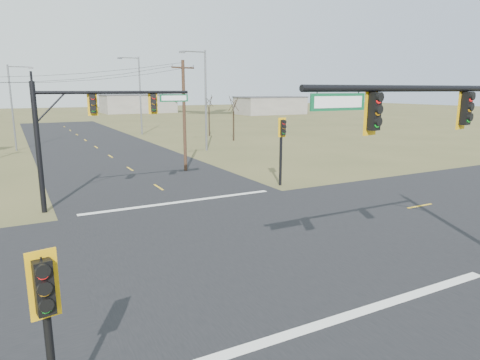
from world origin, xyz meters
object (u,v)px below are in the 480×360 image
object	(u,v)px
mast_arm_near	(470,132)
streetlight_c	(14,103)
mast_arm_far	(93,117)
bare_tree_c	(233,104)
utility_pole_near	(184,114)
pedestal_signal_ne	(282,137)
bare_tree_d	(209,100)
streetlight_b	(138,91)
pedestal_signal_sw	(45,301)
streetlight_a	(204,95)

from	to	relation	value
mast_arm_near	streetlight_c	size ratio (longest dim) A/B	1.14
mast_arm_far	bare_tree_c	world-z (taller)	mast_arm_far
utility_pole_near	mast_arm_near	bearing A→B (deg)	-88.55
pedestal_signal_ne	bare_tree_c	bearing A→B (deg)	83.38
pedestal_signal_ne	utility_pole_near	distance (m)	9.51
bare_tree_d	utility_pole_near	bearing A→B (deg)	-118.32
bare_tree_c	streetlight_b	bearing A→B (deg)	122.96
utility_pole_near	streetlight_c	size ratio (longest dim) A/B	0.97
pedestal_signal_sw	streetlight_b	xyz separation A→B (m)	(17.06, 56.21, 3.54)
streetlight_b	bare_tree_c	world-z (taller)	streetlight_b
streetlight_b	bare_tree_d	xyz separation A→B (m)	(8.43, -6.73, -1.22)
pedestal_signal_ne	bare_tree_d	bearing A→B (deg)	88.12
streetlight_a	mast_arm_far	bearing A→B (deg)	-127.54
mast_arm_far	streetlight_b	world-z (taller)	streetlight_b
mast_arm_near	bare_tree_c	bearing A→B (deg)	62.35
pedestal_signal_ne	streetlight_a	world-z (taller)	streetlight_a
pedestal_signal_ne	pedestal_signal_sw	bearing A→B (deg)	-120.83
mast_arm_far	bare_tree_d	world-z (taller)	mast_arm_far
mast_arm_near	mast_arm_far	xyz separation A→B (m)	(-9.14, 16.58, -0.18)
streetlight_c	utility_pole_near	bearing A→B (deg)	-48.91
mast_arm_near	streetlight_c	world-z (taller)	streetlight_c
pedestal_signal_ne	streetlight_b	bearing A→B (deg)	102.66
bare_tree_d	pedestal_signal_ne	bearing A→B (deg)	-105.52
utility_pole_near	streetlight_c	bearing A→B (deg)	120.85
streetlight_b	utility_pole_near	bearing A→B (deg)	-117.57
mast_arm_far	streetlight_b	bearing A→B (deg)	90.42
bare_tree_c	streetlight_c	bearing A→B (deg)	173.27
streetlight_a	bare_tree_d	xyz separation A→B (m)	(6.81, 13.88, -0.89)
pedestal_signal_ne	bare_tree_c	xyz separation A→B (m)	(9.54, 25.84, 1.42)
streetlight_a	bare_tree_d	bearing A→B (deg)	65.20
mast_arm_near	bare_tree_c	world-z (taller)	mast_arm_near
utility_pole_near	streetlight_b	distance (m)	31.35
pedestal_signal_sw	streetlight_b	distance (m)	58.85
streetlight_b	bare_tree_c	xyz separation A→B (m)	(8.86, -13.67, -1.53)
streetlight_c	streetlight_b	bearing A→B (deg)	42.67
mast_arm_near	mast_arm_far	distance (m)	18.93
streetlight_b	pedestal_signal_sw	bearing A→B (deg)	-125.95
mast_arm_far	utility_pole_near	distance (m)	11.69
streetlight_b	streetlight_c	world-z (taller)	streetlight_b
pedestal_signal_sw	bare_tree_c	size ratio (longest dim) A/B	0.62
pedestal_signal_sw	bare_tree_c	world-z (taller)	bare_tree_c
mast_arm_far	pedestal_signal_sw	distance (m)	17.85
mast_arm_near	bare_tree_d	xyz separation A→B (m)	(12.43, 48.79, -0.15)
mast_arm_near	mast_arm_far	bearing A→B (deg)	108.32
utility_pole_near	mast_arm_far	bearing A→B (deg)	-136.84
bare_tree_c	bare_tree_d	distance (m)	6.96
pedestal_signal_sw	streetlight_c	size ratio (longest dim) A/B	0.41
pedestal_signal_sw	streetlight_c	world-z (taller)	streetlight_c
mast_arm_far	streetlight_b	size ratio (longest dim) A/B	0.78
mast_arm_far	streetlight_b	xyz separation A→B (m)	(13.15, 38.95, 1.25)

